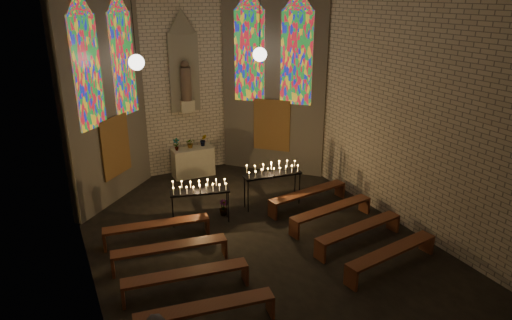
# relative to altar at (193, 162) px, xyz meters

# --- Properties ---
(floor) EXTENTS (12.00, 12.00, 0.00)m
(floor) POSITION_rel_altar_xyz_m (0.00, -5.45, -0.50)
(floor) COLOR black
(floor) RESTS_ON ground
(room) EXTENTS (8.22, 12.43, 7.00)m
(room) POSITION_rel_altar_xyz_m (-0.00, -2.08, 3.22)
(room) COLOR beige
(room) RESTS_ON ground
(altar) EXTENTS (1.40, 0.60, 1.00)m
(altar) POSITION_rel_altar_xyz_m (0.00, 0.00, 0.00)
(altar) COLOR beige
(altar) RESTS_ON ground
(flower_vase_left) EXTENTS (0.27, 0.23, 0.43)m
(flower_vase_left) POSITION_rel_altar_xyz_m (-0.55, 0.01, 0.72)
(flower_vase_left) COLOR #4C723F
(flower_vase_left) RESTS_ON altar
(flower_vase_center) EXTENTS (0.35, 0.31, 0.33)m
(flower_vase_center) POSITION_rel_altar_xyz_m (-0.04, 0.07, 0.67)
(flower_vase_center) COLOR #4C723F
(flower_vase_center) RESTS_ON altar
(flower_vase_right) EXTENTS (0.27, 0.24, 0.42)m
(flower_vase_right) POSITION_rel_altar_xyz_m (0.43, 0.08, 0.71)
(flower_vase_right) COLOR #4C723F
(flower_vase_right) RESTS_ON altar
(aisle_flower_pot) EXTENTS (0.30, 0.30, 0.45)m
(aisle_flower_pot) POSITION_rel_altar_xyz_m (-0.19, -3.24, -0.27)
(aisle_flower_pot) COLOR #4C723F
(aisle_flower_pot) RESTS_ON ground
(votive_stand_left) EXTENTS (1.65, 0.75, 1.18)m
(votive_stand_left) POSITION_rel_altar_xyz_m (-0.92, -3.39, 0.51)
(votive_stand_left) COLOR black
(votive_stand_left) RESTS_ON ground
(votive_stand_right) EXTENTS (1.77, 0.59, 1.27)m
(votive_stand_right) POSITION_rel_altar_xyz_m (1.35, -3.31, 0.59)
(votive_stand_right) COLOR black
(votive_stand_right) RESTS_ON ground
(pew_left_0) EXTENTS (2.68, 0.74, 0.51)m
(pew_left_0) POSITION_rel_altar_xyz_m (-2.26, -3.85, -0.08)
(pew_left_0) COLOR #5A2C19
(pew_left_0) RESTS_ON ground
(pew_right_0) EXTENTS (2.68, 0.74, 0.51)m
(pew_right_0) POSITION_rel_altar_xyz_m (2.26, -3.85, -0.08)
(pew_right_0) COLOR #5A2C19
(pew_right_0) RESTS_ON ground
(pew_left_1) EXTENTS (2.68, 0.74, 0.51)m
(pew_left_1) POSITION_rel_altar_xyz_m (-2.26, -5.05, -0.08)
(pew_left_1) COLOR #5A2C19
(pew_left_1) RESTS_ON ground
(pew_right_1) EXTENTS (2.68, 0.74, 0.51)m
(pew_right_1) POSITION_rel_altar_xyz_m (2.26, -5.05, -0.08)
(pew_right_1) COLOR #5A2C19
(pew_right_1) RESTS_ON ground
(pew_left_2) EXTENTS (2.68, 0.74, 0.51)m
(pew_left_2) POSITION_rel_altar_xyz_m (-2.26, -6.25, -0.08)
(pew_left_2) COLOR #5A2C19
(pew_left_2) RESTS_ON ground
(pew_right_2) EXTENTS (2.68, 0.74, 0.51)m
(pew_right_2) POSITION_rel_altar_xyz_m (2.26, -6.25, -0.08)
(pew_right_2) COLOR #5A2C19
(pew_right_2) RESTS_ON ground
(pew_left_3) EXTENTS (2.68, 0.74, 0.51)m
(pew_left_3) POSITION_rel_altar_xyz_m (-2.26, -7.45, -0.08)
(pew_left_3) COLOR #5A2C19
(pew_left_3) RESTS_ON ground
(pew_right_3) EXTENTS (2.68, 0.74, 0.51)m
(pew_right_3) POSITION_rel_altar_xyz_m (2.26, -7.45, -0.08)
(pew_right_3) COLOR #5A2C19
(pew_right_3) RESTS_ON ground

